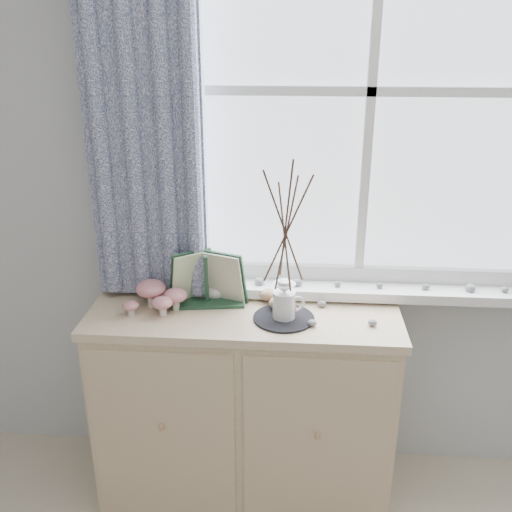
% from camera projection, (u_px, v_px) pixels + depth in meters
% --- Properties ---
extents(room_shell, '(4.04, 4.04, 2.62)m').
position_uv_depth(room_shell, '(233.00, 353.00, 0.38)').
color(room_shell, '#BBBBB9').
rests_on(room_shell, ground).
extents(sideboard, '(1.20, 0.45, 0.85)m').
position_uv_depth(sideboard, '(245.00, 403.00, 2.35)').
color(sideboard, beige).
rests_on(sideboard, ground).
extents(botanical_book, '(0.34, 0.17, 0.23)m').
position_uv_depth(botanical_book, '(206.00, 280.00, 2.18)').
color(botanical_book, '#1D3D27').
rests_on(botanical_book, sideboard).
extents(toadstool_cluster, '(0.24, 0.17, 0.11)m').
position_uv_depth(toadstool_cluster, '(157.00, 295.00, 2.19)').
color(toadstool_cluster, beige).
rests_on(toadstool_cluster, sideboard).
extents(wooden_eggs, '(0.14, 0.18, 0.08)m').
position_uv_depth(wooden_eggs, '(277.00, 302.00, 2.19)').
color(wooden_eggs, tan).
rests_on(wooden_eggs, sideboard).
extents(songbird_figurine, '(0.13, 0.09, 0.06)m').
position_uv_depth(songbird_figurine, '(216.00, 292.00, 2.28)').
color(songbird_figurine, white).
rests_on(songbird_figurine, sideboard).
extents(crocheted_doily, '(0.23, 0.23, 0.01)m').
position_uv_depth(crocheted_doily, '(284.00, 318.00, 2.13)').
color(crocheted_doily, black).
rests_on(crocheted_doily, sideboard).
extents(twig_pitcher, '(0.30, 0.30, 0.63)m').
position_uv_depth(twig_pitcher, '(286.00, 227.00, 2.00)').
color(twig_pitcher, silver).
rests_on(twig_pitcher, crocheted_doily).
extents(sideboard_pebbles, '(0.25, 0.19, 0.02)m').
position_uv_depth(sideboard_pebbles, '(335.00, 316.00, 2.13)').
color(sideboard_pebbles, gray).
rests_on(sideboard_pebbles, sideboard).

